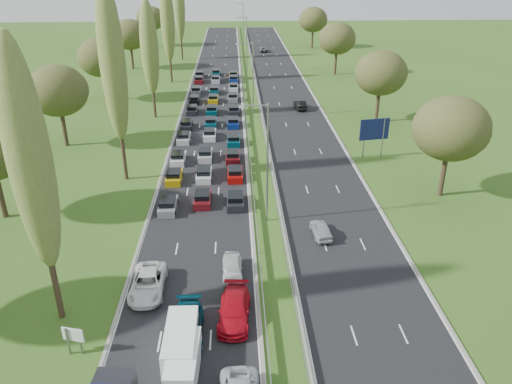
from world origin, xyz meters
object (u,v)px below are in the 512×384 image
object	(u,v)px
white_van_front	(181,340)
white_van_rear	(184,360)
near_car_2	(148,283)
direction_sign	(374,131)
info_sign	(73,337)

from	to	relation	value
white_van_front	white_van_rear	bearing A→B (deg)	-79.70
near_car_2	white_van_front	world-z (taller)	white_van_front
white_van_rear	direction_sign	bearing A→B (deg)	61.90
white_van_front	info_sign	xyz separation A→B (m)	(-7.05, 0.21, 0.31)
near_car_2	white_van_front	size ratio (longest dim) A/B	1.08
white_van_rear	direction_sign	world-z (taller)	direction_sign
near_car_2	direction_sign	distance (m)	37.59
near_car_2	direction_sign	bearing A→B (deg)	47.68
near_car_2	direction_sign	size ratio (longest dim) A/B	1.07
white_van_front	direction_sign	xyz separation A→B (m)	(21.75, 34.77, 2.51)
white_van_rear	info_sign	bearing A→B (deg)	167.14
white_van_front	white_van_rear	xyz separation A→B (m)	(0.31, -1.79, -0.08)
white_van_rear	info_sign	world-z (taller)	info_sign
info_sign	direction_sign	distance (m)	45.05
near_car_2	white_van_rear	world-z (taller)	white_van_rear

